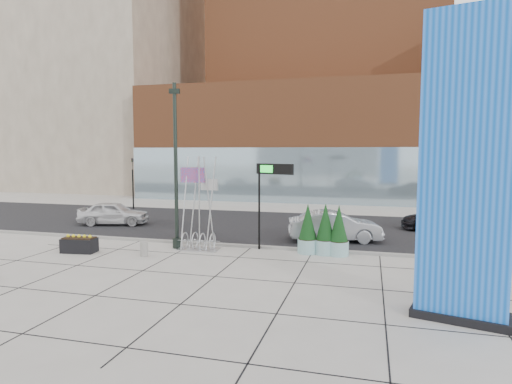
% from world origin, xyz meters
% --- Properties ---
extents(ground, '(160.00, 160.00, 0.00)m').
position_xyz_m(ground, '(0.00, 0.00, 0.00)').
color(ground, '#9E9991').
rests_on(ground, ground).
extents(street_asphalt, '(80.00, 12.00, 0.02)m').
position_xyz_m(street_asphalt, '(0.00, 10.00, 0.01)').
color(street_asphalt, black).
rests_on(street_asphalt, ground).
extents(curb_edge, '(80.00, 0.30, 0.12)m').
position_xyz_m(curb_edge, '(0.00, 4.00, 0.06)').
color(curb_edge, gray).
rests_on(curb_edge, ground).
extents(tower_podium, '(34.00, 10.00, 11.00)m').
position_xyz_m(tower_podium, '(1.00, 27.00, 5.50)').
color(tower_podium, brown).
rests_on(tower_podium, ground).
extents(tower_glass_front, '(34.00, 0.60, 5.00)m').
position_xyz_m(tower_glass_front, '(1.00, 22.20, 2.50)').
color(tower_glass_front, '#8CA5B2').
rests_on(tower_glass_front, ground).
extents(building_beige_left, '(18.00, 20.00, 34.00)m').
position_xyz_m(building_beige_left, '(-26.00, 34.00, 17.00)').
color(building_beige_left, gray).
rests_on(building_beige_left, ground).
extents(blue_pylon, '(2.72, 1.72, 8.38)m').
position_xyz_m(blue_pylon, '(9.00, -3.05, 4.05)').
color(blue_pylon, blue).
rests_on(blue_pylon, ground).
extents(lamp_post, '(0.53, 0.43, 7.84)m').
position_xyz_m(lamp_post, '(-2.43, 3.00, 3.21)').
color(lamp_post, black).
rests_on(lamp_post, ground).
extents(public_art_sculpture, '(1.97, 1.02, 4.43)m').
position_xyz_m(public_art_sculpture, '(-1.27, 2.94, 1.16)').
color(public_art_sculpture, silver).
rests_on(public_art_sculpture, ground).
extents(concrete_bollard, '(0.34, 0.34, 0.65)m').
position_xyz_m(concrete_bollard, '(-3.13, 1.10, 0.33)').
color(concrete_bollard, gray).
rests_on(concrete_bollard, ground).
extents(overhead_street_sign, '(1.86, 0.83, 4.08)m').
position_xyz_m(overhead_street_sign, '(2.15, 3.80, 3.51)').
color(overhead_street_sign, black).
rests_on(overhead_street_sign, ground).
extents(round_planter_east, '(0.93, 0.93, 2.34)m').
position_xyz_m(round_planter_east, '(4.60, 3.60, 1.11)').
color(round_planter_east, '#8CBBBD').
rests_on(round_planter_east, ground).
extents(round_planter_mid, '(0.91, 0.91, 2.28)m').
position_xyz_m(round_planter_mid, '(5.20, 3.53, 1.08)').
color(round_planter_mid, '#8CBBBD').
rests_on(round_planter_mid, ground).
extents(round_planter_west, '(0.92, 0.92, 2.29)m').
position_xyz_m(round_planter_west, '(3.80, 3.60, 1.09)').
color(round_planter_west, '#8CBBBD').
rests_on(round_planter_west, ground).
extents(box_planter_north, '(1.60, 0.93, 0.84)m').
position_xyz_m(box_planter_north, '(-6.40, 1.00, 0.38)').
color(box_planter_north, black).
rests_on(box_planter_north, ground).
extents(car_white_west, '(4.61, 2.77, 1.47)m').
position_xyz_m(car_white_west, '(-9.16, 7.94, 0.74)').
color(car_white_west, silver).
rests_on(car_white_west, ground).
extents(car_silver_mid, '(4.98, 2.70, 1.56)m').
position_xyz_m(car_silver_mid, '(4.79, 6.48, 0.78)').
color(car_silver_mid, '#9C9EA3').
rests_on(car_silver_mid, ground).
extents(car_dark_east, '(4.95, 2.49, 1.38)m').
position_xyz_m(car_dark_east, '(10.73, 11.32, 0.69)').
color(car_dark_east, black).
rests_on(car_dark_east, ground).
extents(traffic_signal, '(0.15, 0.18, 4.10)m').
position_xyz_m(traffic_signal, '(-12.00, 15.00, 2.30)').
color(traffic_signal, black).
rests_on(traffic_signal, ground).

